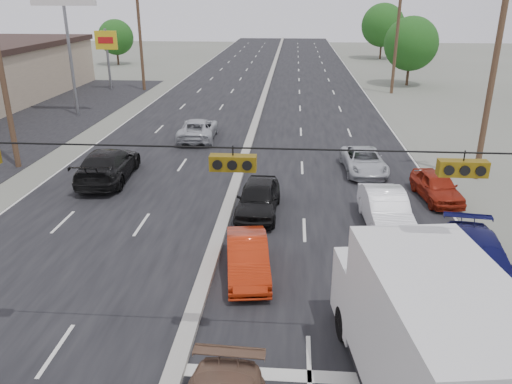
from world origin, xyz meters
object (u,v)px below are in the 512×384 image
Objects in this scene: tree_right_far at (383,25)px; queue_car_d at (479,262)px; pole_sign_far at (107,45)px; queue_car_e at (437,187)px; queue_car_b at (385,210)px; utility_pole_right_c at (397,40)px; tree_left_far at (116,37)px; tree_right_mid at (411,44)px; utility_pole_right_b at (492,80)px; box_truck at (424,338)px; utility_pole_left_c at (140,38)px; oncoming_near at (108,165)px; oncoming_far at (198,129)px; utility_pole_left_b at (2,75)px; queue_car_a at (258,198)px; queue_car_c at (364,161)px; red_sedan at (248,258)px.

tree_right_far is 65.98m from queue_car_d.
pole_sign_far is 38.28m from queue_car_e.
queue_car_b is 0.92× the size of queue_car_d.
utility_pole_right_c is 39.90m from tree_left_far.
queue_car_d is at bearing -60.74° from tree_left_far.
pole_sign_far is at bearing -170.84° from tree_right_mid.
utility_pole_right_b is 1.31× the size of box_truck.
queue_car_b is at bearing -58.60° from utility_pole_left_c.
oncoming_far is at bearing -114.91° from oncoming_near.
tree_left_far reaches higher than box_truck.
queue_car_d is (2.39, -4.03, -0.03)m from queue_car_b.
utility_pole_left_c is 41.76m from queue_car_d.
utility_pole_left_c is at bearing -64.59° from tree_left_far.
utility_pole_left_b reaches higher than tree_right_mid.
utility_pole_left_c is 41.38m from tree_right_far.
box_truck reaches higher than oncoming_far.
queue_car_a reaches higher than queue_car_c.
queue_car_e is at bearing 45.40° from queue_car_b.
queue_car_a reaches higher than queue_car_e.
queue_car_a is at bearing -65.13° from tree_left_far.
queue_car_e is at bearing 66.09° from box_truck.
box_truck is 16.84m from queue_car_c.
queue_car_c is 0.79× the size of oncoming_near.
queue_car_a is at bearing 82.06° from red_sedan.
tree_right_mid is 30.10m from oncoming_far.
utility_pole_left_b is 22.77m from queue_car_e.
utility_pole_left_c is 2.31× the size of queue_car_a.
utility_pole_right_b is 25.00m from utility_pole_right_c.
tree_right_far reaches higher than pole_sign_far.
utility_pole_left_c is 35.36m from utility_pole_right_b.
tree_left_far is 1.23× the size of queue_car_d.
queue_car_d is at bearing -95.50° from utility_pole_right_c.
queue_car_c is 11.24m from queue_car_d.
utility_pole_right_c is 1.75× the size of oncoming_near.
utility_pole_right_b reaches higher than red_sedan.
utility_pole_left_c is 1.75× the size of oncoming_near.
box_truck is (-6.68, -41.26, -3.19)m from utility_pole_right_c.
utility_pole_left_b is 1.75× the size of oncoming_near.
tree_right_mid reaches higher than oncoming_far.
oncoming_far is at bearing -128.16° from tree_right_mid.
tree_left_far is 63.66m from queue_car_d.
utility_pole_left_c is 2.01× the size of queue_car_d.
tree_right_mid is 0.88× the size of tree_right_far.
queue_car_c is (5.30, 11.17, -0.02)m from red_sedan.
utility_pole_right_b is 2.01× the size of oncoming_far.
queue_car_e is (22.10, -3.21, -4.46)m from utility_pole_left_b.
oncoming_far is (18.54, -38.50, -3.02)m from tree_left_far.
tree_left_far is at bearing 157.93° from tree_right_mid.
tree_right_far is at bearing -115.46° from oncoming_near.
utility_pole_left_c reaches higher than red_sedan.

